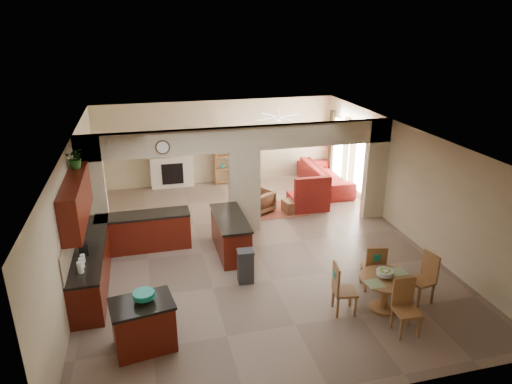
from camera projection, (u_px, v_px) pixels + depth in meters
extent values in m
plane|color=#766151|center=(254.00, 247.00, 11.30)|extent=(10.00, 10.00, 0.00)
plane|color=white|center=(254.00, 136.00, 10.30)|extent=(10.00, 10.00, 0.00)
plane|color=#C6B391|center=(218.00, 142.00, 15.33)|extent=(8.00, 0.00, 8.00)
plane|color=#C6B391|center=(341.00, 321.00, 6.27)|extent=(8.00, 0.00, 8.00)
plane|color=#C6B391|center=(75.00, 210.00, 9.89)|extent=(0.00, 10.00, 10.00)
plane|color=#C6B391|center=(405.00, 180.00, 11.71)|extent=(0.00, 10.00, 10.00)
cube|color=#C6B391|center=(93.00, 193.00, 10.86)|extent=(0.60, 0.25, 2.80)
cube|color=#C6B391|center=(244.00, 191.00, 11.81)|extent=(0.80, 0.25, 2.20)
cube|color=#C6B391|center=(375.00, 169.00, 12.55)|extent=(0.60, 0.25, 2.80)
cube|color=#C6B391|center=(244.00, 139.00, 11.31)|extent=(8.00, 0.25, 0.60)
cube|color=#481108|center=(92.00, 266.00, 9.58)|extent=(0.60, 3.20, 0.86)
cube|color=black|center=(89.00, 246.00, 9.41)|extent=(0.62, 3.22, 0.05)
cube|color=tan|center=(73.00, 234.00, 9.24)|extent=(0.02, 3.20, 0.55)
cube|color=#481108|center=(144.00, 232.00, 11.07)|extent=(2.20, 0.60, 0.86)
cube|color=black|center=(143.00, 215.00, 10.91)|extent=(2.22, 0.62, 0.05)
cube|color=#481108|center=(76.00, 200.00, 9.02)|extent=(0.35, 2.40, 0.90)
cube|color=#481108|center=(230.00, 235.00, 10.92)|extent=(0.65, 1.80, 0.86)
cube|color=black|center=(230.00, 218.00, 10.75)|extent=(0.70, 1.85, 0.05)
cube|color=silver|center=(238.00, 252.00, 10.15)|extent=(0.58, 0.04, 0.70)
cylinder|color=#502D1A|center=(163.00, 147.00, 10.74)|extent=(0.34, 0.03, 0.34)
cube|color=brown|center=(276.00, 210.00, 13.47)|extent=(1.60, 1.30, 0.01)
cube|color=silver|center=(172.00, 171.00, 15.12)|extent=(1.40, 0.28, 1.10)
cube|color=black|center=(173.00, 174.00, 15.01)|extent=(0.70, 0.04, 0.70)
cube|color=silver|center=(171.00, 154.00, 14.89)|extent=(1.60, 0.35, 0.10)
cube|color=brown|center=(230.00, 157.00, 15.42)|extent=(1.00, 0.32, 1.80)
cube|color=white|center=(362.00, 162.00, 13.86)|extent=(0.02, 0.90, 1.90)
cube|color=white|center=(339.00, 148.00, 15.40)|extent=(0.02, 0.90, 1.90)
cube|color=white|center=(350.00, 159.00, 14.68)|extent=(0.02, 0.70, 2.10)
cube|color=#41211A|center=(370.00, 168.00, 13.31)|extent=(0.10, 0.28, 2.30)
cube|color=#41211A|center=(352.00, 157.00, 14.39)|extent=(0.10, 0.28, 2.30)
cube|color=#41211A|center=(346.00, 153.00, 14.85)|extent=(0.10, 0.28, 2.30)
cube|color=#41211A|center=(331.00, 143.00, 15.93)|extent=(0.10, 0.28, 2.30)
cylinder|color=white|center=(279.00, 117.00, 13.45)|extent=(1.00, 1.00, 0.10)
cube|color=#481108|center=(144.00, 326.00, 7.70)|extent=(1.08, 0.83, 0.84)
cube|color=black|center=(141.00, 304.00, 7.54)|extent=(1.13, 0.89, 0.05)
cylinder|color=#13856E|center=(144.00, 297.00, 7.55)|extent=(0.36, 0.36, 0.17)
cube|color=#2B2B2E|center=(246.00, 267.00, 9.67)|extent=(0.34, 0.29, 0.69)
cylinder|color=brown|center=(386.00, 279.00, 8.64)|extent=(1.02, 1.02, 0.04)
cylinder|color=brown|center=(385.00, 293.00, 8.76)|extent=(0.15, 0.15, 0.65)
cylinder|color=brown|center=(383.00, 307.00, 8.87)|extent=(0.52, 0.52, 0.06)
cylinder|color=#7CAD25|center=(385.00, 273.00, 8.62)|extent=(0.32, 0.32, 0.17)
imported|color=maroon|center=(325.00, 176.00, 15.12)|extent=(2.79, 1.17, 0.80)
cube|color=maroon|center=(308.00, 201.00, 13.53)|extent=(1.09, 0.90, 0.43)
imported|color=maroon|center=(260.00, 201.00, 13.26)|extent=(0.92, 0.93, 0.63)
cube|color=maroon|center=(292.00, 206.00, 13.26)|extent=(0.56, 0.56, 0.36)
imported|color=#1C4913|center=(76.00, 158.00, 9.43)|extent=(0.41, 0.36, 0.45)
cube|color=brown|center=(373.00, 268.00, 9.43)|extent=(0.50, 0.50, 0.05)
cube|color=brown|center=(377.00, 274.00, 9.68)|extent=(0.04, 0.04, 0.44)
cube|color=brown|center=(361.00, 274.00, 9.67)|extent=(0.04, 0.04, 0.44)
cube|color=brown|center=(382.00, 282.00, 9.36)|extent=(0.04, 0.04, 0.44)
cube|color=brown|center=(366.00, 283.00, 9.35)|extent=(0.04, 0.04, 0.44)
cube|color=brown|center=(376.00, 260.00, 9.15)|extent=(0.42, 0.13, 0.55)
cube|color=#13856E|center=(377.00, 258.00, 9.10)|extent=(0.14, 0.04, 0.14)
cube|color=brown|center=(421.00, 281.00, 8.97)|extent=(0.49, 0.49, 0.05)
cube|color=brown|center=(407.00, 289.00, 9.14)|extent=(0.04, 0.04, 0.44)
cube|color=brown|center=(419.00, 298.00, 8.84)|extent=(0.04, 0.04, 0.44)
cube|color=brown|center=(420.00, 285.00, 9.26)|extent=(0.04, 0.04, 0.44)
cube|color=brown|center=(432.00, 294.00, 8.97)|extent=(0.04, 0.04, 0.44)
cube|color=brown|center=(431.00, 266.00, 8.94)|extent=(0.11, 0.42, 0.55)
cube|color=#13856E|center=(432.00, 262.00, 8.92)|extent=(0.03, 0.14, 0.14)
cube|color=brown|center=(407.00, 312.00, 8.04)|extent=(0.44, 0.44, 0.05)
cube|color=brown|center=(401.00, 329.00, 7.94)|extent=(0.04, 0.04, 0.44)
cube|color=brown|center=(419.00, 327.00, 8.00)|extent=(0.04, 0.04, 0.44)
cube|color=brown|center=(392.00, 318.00, 8.25)|extent=(0.04, 0.04, 0.44)
cube|color=brown|center=(409.00, 316.00, 8.31)|extent=(0.04, 0.04, 0.44)
cube|color=brown|center=(403.00, 291.00, 8.11)|extent=(0.42, 0.07, 0.55)
cube|color=#13856E|center=(403.00, 287.00, 8.11)|extent=(0.14, 0.02, 0.14)
cube|color=brown|center=(345.00, 291.00, 8.63)|extent=(0.48, 0.48, 0.05)
cube|color=brown|center=(355.00, 307.00, 8.57)|extent=(0.04, 0.04, 0.44)
cube|color=brown|center=(350.00, 296.00, 8.89)|extent=(0.04, 0.04, 0.44)
cube|color=brown|center=(338.00, 307.00, 8.54)|extent=(0.04, 0.04, 0.44)
cube|color=brown|center=(333.00, 297.00, 8.86)|extent=(0.04, 0.04, 0.44)
cube|color=brown|center=(336.00, 278.00, 8.51)|extent=(0.11, 0.42, 0.55)
cube|color=#13856E|center=(335.00, 275.00, 8.48)|extent=(0.03, 0.14, 0.14)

